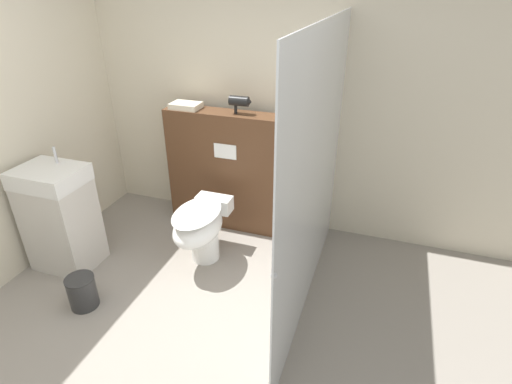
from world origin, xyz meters
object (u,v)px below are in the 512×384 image
(sink_vanity, at_px, (60,218))
(waste_bin, at_px, (82,292))
(hair_drier, at_px, (240,101))
(toilet, at_px, (201,228))

(sink_vanity, height_order, waste_bin, sink_vanity)
(hair_drier, distance_m, waste_bin, 2.03)
(toilet, xyz_separation_m, waste_bin, (-0.63, -0.81, -0.22))
(toilet, height_order, waste_bin, toilet)
(sink_vanity, bearing_deg, waste_bin, -39.92)
(toilet, relative_size, hair_drier, 3.48)
(sink_vanity, xyz_separation_m, hair_drier, (1.25, 1.07, 0.84))
(sink_vanity, xyz_separation_m, waste_bin, (0.49, -0.41, -0.33))
(waste_bin, bearing_deg, sink_vanity, 140.08)
(hair_drier, bearing_deg, waste_bin, -117.18)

